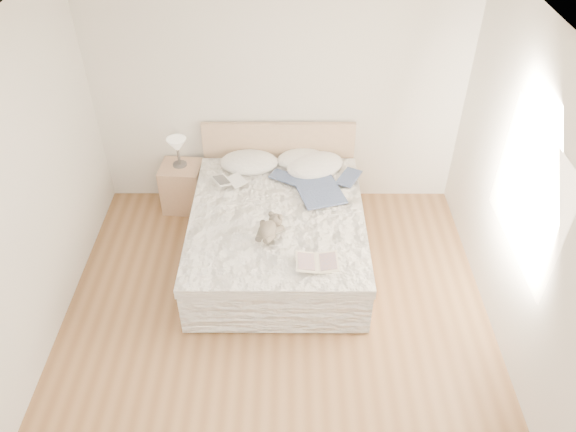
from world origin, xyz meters
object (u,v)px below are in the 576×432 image
at_px(childrens_book, 317,263).
at_px(teddy_bear, 268,235).
at_px(nightstand, 183,187).
at_px(bed, 278,231).
at_px(table_lamp, 177,147).
at_px(photo_book, 229,181).

relative_size(childrens_book, teddy_bear, 1.28).
relative_size(nightstand, teddy_bear, 1.83).
bearing_deg(bed, childrens_book, -65.59).
relative_size(table_lamp, teddy_bear, 1.11).
relative_size(bed, table_lamp, 6.31).
relative_size(table_lamp, photo_book, 1.04).
bearing_deg(childrens_book, table_lamp, 130.21).
relative_size(bed, photo_book, 6.59).
distance_m(childrens_book, teddy_bear, 0.57).
xyz_separation_m(table_lamp, photo_book, (0.59, -0.40, -0.17)).
xyz_separation_m(table_lamp, childrens_book, (1.47, -1.64, -0.17)).
relative_size(bed, nightstand, 3.83).
distance_m(bed, photo_book, 0.74).
bearing_deg(nightstand, table_lamp, 105.35).
xyz_separation_m(nightstand, childrens_book, (1.47, -1.62, 0.35)).
bearing_deg(photo_book, table_lamp, 113.34).
height_order(nightstand, childrens_book, childrens_book).
relative_size(photo_book, teddy_bear, 1.06).
height_order(table_lamp, childrens_book, table_lamp).
bearing_deg(childrens_book, teddy_bear, 139.99).
bearing_deg(bed, photo_book, 140.12).
bearing_deg(photo_book, teddy_bear, -96.17).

